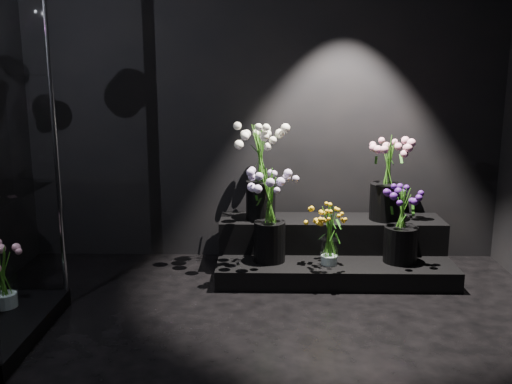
{
  "coord_description": "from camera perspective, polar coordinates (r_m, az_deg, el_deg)",
  "views": [
    {
      "loc": [
        0.03,
        -2.81,
        1.63
      ],
      "look_at": [
        -0.05,
        1.2,
        0.75
      ],
      "focal_mm": 40.0,
      "sensor_mm": 36.0,
      "label": 1
    }
  ],
  "objects": [
    {
      "name": "bouquet_lilac",
      "position": [
        4.35,
        1.39,
        -1.69
      ],
      "size": [
        0.47,
        0.47,
        0.73
      ],
      "rotation": [
        0.0,
        0.0,
        -0.38
      ],
      "color": "black",
      "rests_on": "display_riser"
    },
    {
      "name": "wall_back",
      "position": [
        4.81,
        0.78,
        9.68
      ],
      "size": [
        4.0,
        0.0,
        4.0
      ],
      "primitive_type": "plane",
      "rotation": [
        1.57,
        0.0,
        0.0
      ],
      "color": "black",
      "rests_on": "floor"
    },
    {
      "name": "bouquet_case_base_pink",
      "position": [
        4.03,
        -23.99,
        -7.56
      ],
      "size": [
        0.37,
        0.37,
        0.42
      ],
      "rotation": [
        0.0,
        0.0,
        0.24
      ],
      "color": "white",
      "rests_on": "display_case"
    },
    {
      "name": "bouquet_pink_roses",
      "position": [
        4.72,
        13.06,
        1.74
      ],
      "size": [
        0.48,
        0.48,
        0.68
      ],
      "rotation": [
        0.0,
        0.0,
        0.4
      ],
      "color": "black",
      "rests_on": "display_riser"
    },
    {
      "name": "display_riser",
      "position": [
        4.71,
        7.59,
        -5.78
      ],
      "size": [
        1.83,
        0.81,
        0.41
      ],
      "color": "black",
      "rests_on": "floor"
    },
    {
      "name": "bouquet_cream_roses",
      "position": [
        4.6,
        0.48,
        2.77
      ],
      "size": [
        0.52,
        0.52,
        0.77
      ],
      "rotation": [
        0.0,
        0.0,
        -0.39
      ],
      "color": "black",
      "rests_on": "display_riser"
    },
    {
      "name": "bouquet_orange_bells",
      "position": [
        4.35,
        7.39,
        -4.17
      ],
      "size": [
        0.36,
        0.36,
        0.47
      ],
      "rotation": [
        0.0,
        0.0,
        0.38
      ],
      "color": "white",
      "rests_on": "display_riser"
    },
    {
      "name": "bouquet_purple",
      "position": [
        4.5,
        14.37,
        -3.06
      ],
      "size": [
        0.32,
        0.32,
        0.58
      ],
      "rotation": [
        0.0,
        0.0,
        -0.06
      ],
      "color": "black",
      "rests_on": "display_riser"
    },
    {
      "name": "wall_front",
      "position": [
        0.84,
        -1.21,
        -3.45
      ],
      "size": [
        4.0,
        0.0,
        4.0
      ],
      "primitive_type": "plane",
      "rotation": [
        -1.57,
        0.0,
        0.0
      ],
      "color": "black",
      "rests_on": "floor"
    },
    {
      "name": "floor",
      "position": [
        3.25,
        0.43,
        -17.71
      ],
      "size": [
        4.0,
        4.0,
        0.0
      ],
      "primitive_type": "plane",
      "color": "black",
      "rests_on": "ground"
    }
  ]
}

